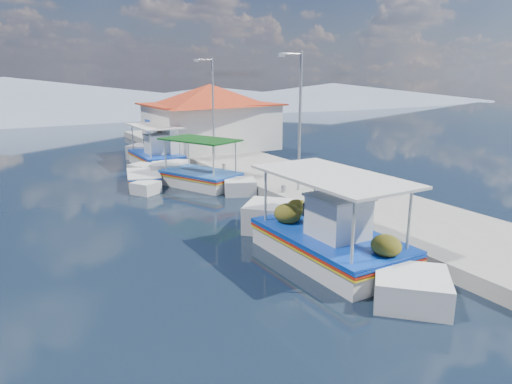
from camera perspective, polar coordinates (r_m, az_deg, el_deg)
ground at (r=17.00m, az=-3.75°, el=-4.70°), size 160.00×160.00×0.00m
quay at (r=24.76m, az=2.42°, el=2.01°), size 5.00×44.00×0.50m
bollards at (r=23.00m, az=-1.02°, el=2.08°), size 0.20×17.20×0.30m
main_caique at (r=14.39m, az=8.85°, el=-6.03°), size 2.74×9.03×2.97m
caique_green_canopy at (r=23.66m, az=-6.83°, el=1.71°), size 3.96×6.57×2.68m
caique_blue_hull at (r=24.50m, az=-13.78°, el=1.49°), size 2.39×5.23×0.96m
caique_far at (r=29.52m, az=-12.27°, el=4.22°), size 2.41×7.91×2.77m
harbor_building at (r=32.40m, az=-5.67°, el=9.40°), size 10.49×10.49×4.40m
lamp_post_near at (r=20.15m, az=5.24°, el=9.49°), size 1.21×0.14×6.00m
lamp_post_far at (r=28.00m, az=-5.51°, el=10.84°), size 1.21×0.14×6.00m
mountain_ridge at (r=71.84m, az=-19.16°, el=10.80°), size 171.40×96.00×5.50m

